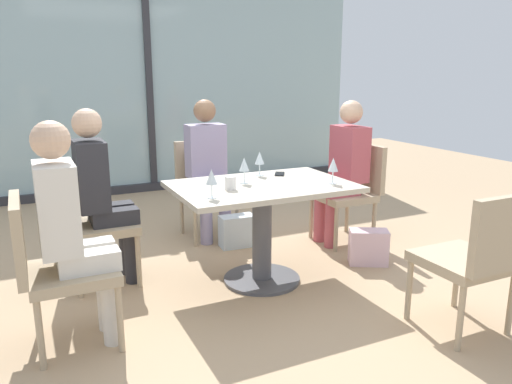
{
  "coord_description": "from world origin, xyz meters",
  "views": [
    {
      "loc": [
        -1.5,
        -3.04,
        1.5
      ],
      "look_at": [
        0.0,
        0.1,
        0.65
      ],
      "focal_mm": 34.73,
      "sensor_mm": 36.0,
      "label": 1
    }
  ],
  "objects": [
    {
      "name": "person_far_right",
      "position": [
        1.03,
        0.48,
        0.7
      ],
      "size": [
        0.39,
        0.34,
        1.26
      ],
      "color": "#B24C56",
      "rests_on": "ground_plane"
    },
    {
      "name": "handbag_1",
      "position": [
        0.91,
        -0.07,
        0.14
      ],
      "size": [
        0.34,
        0.28,
        0.28
      ],
      "primitive_type": "cube",
      "rotation": [
        0.0,
        0.0,
        -0.5
      ],
      "color": "beige",
      "rests_on": "ground_plane"
    },
    {
      "name": "wine_glass_3",
      "position": [
        0.11,
        0.27,
        0.86
      ],
      "size": [
        0.07,
        0.07,
        0.18
      ],
      "color": "silver",
      "rests_on": "dining_table_main"
    },
    {
      "name": "wine_glass_2",
      "position": [
        -0.46,
        -0.23,
        0.86
      ],
      "size": [
        0.07,
        0.07,
        0.18
      ],
      "color": "silver",
      "rests_on": "dining_table_main"
    },
    {
      "name": "person_side_end",
      "position": [
        -1.3,
        -0.32,
        0.7
      ],
      "size": [
        0.39,
        0.34,
        1.26
      ],
      "color": "silver",
      "rests_on": "ground_plane"
    },
    {
      "name": "wine_glass_1",
      "position": [
        0.45,
        -0.2,
        0.86
      ],
      "size": [
        0.07,
        0.07,
        0.18
      ],
      "color": "silver",
      "rests_on": "dining_table_main"
    },
    {
      "name": "chair_front_right",
      "position": [
        0.76,
        -1.21,
        0.5
      ],
      "size": [
        0.46,
        0.5,
        0.87
      ],
      "color": "tan",
      "rests_on": "ground_plane"
    },
    {
      "name": "handbag_0",
      "position": [
        0.13,
        0.75,
        0.14
      ],
      "size": [
        0.31,
        0.18,
        0.28
      ],
      "primitive_type": "cube",
      "rotation": [
        0.0,
        0.0,
        -0.06
      ],
      "color": "silver",
      "rests_on": "ground_plane"
    },
    {
      "name": "chair_far_right",
      "position": [
        1.14,
        0.48,
        0.5
      ],
      "size": [
        0.5,
        0.46,
        0.87
      ],
      "color": "tan",
      "rests_on": "ground_plane"
    },
    {
      "name": "person_near_window",
      "position": [
        -0.0,
        1.1,
        0.7
      ],
      "size": [
        0.34,
        0.39,
        1.26
      ],
      "color": "#9E93B7",
      "rests_on": "ground_plane"
    },
    {
      "name": "chair_far_left",
      "position": [
        -1.14,
        0.48,
        0.5
      ],
      "size": [
        0.5,
        0.46,
        0.87
      ],
      "color": "tan",
      "rests_on": "ground_plane"
    },
    {
      "name": "dining_table_main",
      "position": [
        0.0,
        0.0,
        0.54
      ],
      "size": [
        1.24,
        0.83,
        0.73
      ],
      "color": "#BCB29E",
      "rests_on": "ground_plane"
    },
    {
      "name": "chair_side_end",
      "position": [
        -1.41,
        -0.32,
        0.5
      ],
      "size": [
        0.5,
        0.46,
        0.87
      ],
      "color": "tan",
      "rests_on": "ground_plane"
    },
    {
      "name": "wine_glass_0",
      "position": [
        -0.1,
        0.07,
        0.86
      ],
      "size": [
        0.07,
        0.07,
        0.18
      ],
      "color": "silver",
      "rests_on": "dining_table_main"
    },
    {
      "name": "cell_phone_on_table",
      "position": [
        0.27,
        0.24,
        0.73
      ],
      "size": [
        0.13,
        0.16,
        0.01
      ],
      "primitive_type": "cube",
      "rotation": [
        0.0,
        0.0,
        -0.54
      ],
      "color": "black",
      "rests_on": "dining_table_main"
    },
    {
      "name": "chair_near_window",
      "position": [
        0.0,
        1.21,
        0.5
      ],
      "size": [
        0.46,
        0.51,
        0.87
      ],
      "color": "tan",
      "rests_on": "ground_plane"
    },
    {
      "name": "ground_plane",
      "position": [
        0.0,
        0.0,
        0.0
      ],
      "size": [
        12.0,
        12.0,
        0.0
      ],
      "primitive_type": "plane",
      "color": "tan"
    },
    {
      "name": "person_far_left",
      "position": [
        -1.03,
        0.48,
        0.7
      ],
      "size": [
        0.39,
        0.34,
        1.26
      ],
      "color": "#28282D",
      "rests_on": "ground_plane"
    },
    {
      "name": "window_wall_backdrop",
      "position": [
        0.0,
        3.2,
        1.21
      ],
      "size": [
        5.7,
        0.1,
        2.7
      ],
      "color": "#99B7BC",
      "rests_on": "ground_plane"
    },
    {
      "name": "coffee_cup",
      "position": [
        -0.26,
        -0.05,
        0.78
      ],
      "size": [
        0.08,
        0.08,
        0.09
      ],
      "primitive_type": "cylinder",
      "color": "white",
      "rests_on": "dining_table_main"
    }
  ]
}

